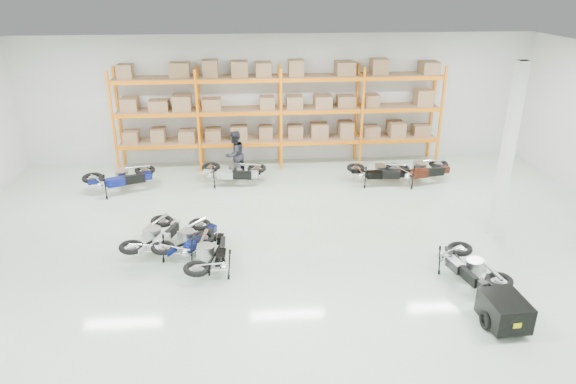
{
  "coord_description": "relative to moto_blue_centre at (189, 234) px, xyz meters",
  "views": [
    {
      "loc": [
        -1.21,
        -11.01,
        6.27
      ],
      "look_at": [
        -0.17,
        1.23,
        1.1
      ],
      "focal_mm": 32.0,
      "sensor_mm": 36.0,
      "label": 1
    }
  ],
  "objects": [
    {
      "name": "room",
      "position": [
        2.68,
        -0.21,
        1.74
      ],
      "size": [
        18.0,
        18.0,
        18.0
      ],
      "color": "silver",
      "rests_on": "ground"
    },
    {
      "name": "pallet_rack",
      "position": [
        2.68,
        6.24,
        1.75
      ],
      "size": [
        11.28,
        0.98,
        3.62
      ],
      "color": "orange",
      "rests_on": "ground"
    },
    {
      "name": "structural_column",
      "position": [
        7.88,
        0.29,
        1.74
      ],
      "size": [
        0.25,
        0.25,
        4.5
      ],
      "primitive_type": "cube",
      "color": "white",
      "rests_on": "ground"
    },
    {
      "name": "moto_blue_centre",
      "position": [
        0.0,
        0.0,
        0.0
      ],
      "size": [
        1.62,
        1.85,
        1.08
      ],
      "primitive_type": null,
      "rotation": [
        0.0,
        -0.09,
        2.55
      ],
      "color": "#081152",
      "rests_on": "ground"
    },
    {
      "name": "moto_silver_left",
      "position": [
        -0.83,
        0.19,
        0.02
      ],
      "size": [
        1.42,
        1.92,
        1.12
      ],
      "primitive_type": null,
      "rotation": [
        0.0,
        -0.09,
        2.77
      ],
      "color": "silver",
      "rests_on": "ground"
    },
    {
      "name": "moto_black_far_left",
      "position": [
        0.55,
        -0.79,
        0.02
      ],
      "size": [
        0.92,
        1.76,
        1.12
      ],
      "primitive_type": null,
      "rotation": [
        0.0,
        -0.09,
        3.1
      ],
      "color": "black",
      "rests_on": "ground"
    },
    {
      "name": "moto_touring_right",
      "position": [
        6.28,
        -1.85,
        0.01
      ],
      "size": [
        1.16,
        1.83,
        1.1
      ],
      "primitive_type": null,
      "rotation": [
        0.0,
        -0.09,
        0.2
      ],
      "color": "black",
      "rests_on": "ground"
    },
    {
      "name": "trailer",
      "position": [
        6.28,
        -3.45,
        -0.14
      ],
      "size": [
        0.81,
        1.53,
        0.64
      ],
      "rotation": [
        0.0,
        0.0,
        0.05
      ],
      "color": "black",
      "rests_on": "ground"
    },
    {
      "name": "moto_back_a",
      "position": [
        -2.5,
        4.19,
        0.08
      ],
      "size": [
        2.14,
        1.58,
        1.25
      ],
      "primitive_type": null,
      "rotation": [
        0.0,
        -0.09,
        1.94
      ],
      "color": "navy",
      "rests_on": "ground"
    },
    {
      "name": "moto_back_b",
      "position": [
        0.99,
        4.52,
        0.05
      ],
      "size": [
        1.96,
        1.2,
        1.18
      ],
      "primitive_type": null,
      "rotation": [
        0.0,
        -0.09,
        1.4
      ],
      "color": "#ABAEB5",
      "rests_on": "ground"
    },
    {
      "name": "moto_back_c",
      "position": [
        5.75,
        4.13,
        0.03
      ],
      "size": [
        1.86,
        1.08,
        1.14
      ],
      "primitive_type": null,
      "rotation": [
        0.0,
        -0.09,
        1.45
      ],
      "color": "black",
      "rests_on": "ground"
    },
    {
      "name": "moto_back_d",
      "position": [
        7.12,
        4.11,
        0.07
      ],
      "size": [
        2.05,
        1.27,
        1.24
      ],
      "primitive_type": null,
      "rotation": [
        0.0,
        -0.09,
        1.75
      ],
      "color": "#3C140C",
      "rests_on": "ground"
    },
    {
      "name": "person_back",
      "position": [
        1.08,
        5.04,
        0.3
      ],
      "size": [
        0.99,
        0.99,
        1.62
      ],
      "primitive_type": "imported",
      "rotation": [
        0.0,
        0.0,
        3.92
      ],
      "color": "#21222A",
      "rests_on": "ground"
    }
  ]
}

